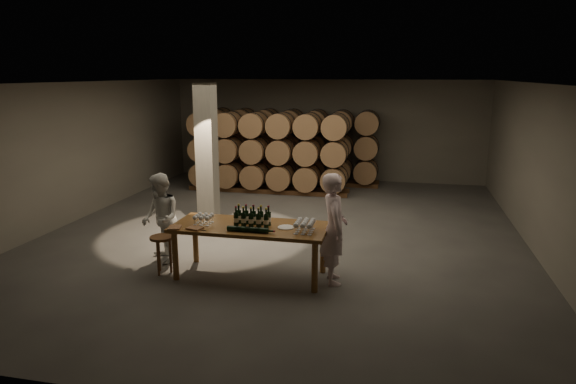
% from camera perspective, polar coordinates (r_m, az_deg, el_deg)
% --- Properties ---
extents(room, '(12.00, 12.00, 12.00)m').
position_cam_1_polar(room, '(11.56, -8.99, 4.00)').
color(room, '#4B4947').
rests_on(room, ground).
extents(tasting_table, '(2.60, 1.10, 0.90)m').
position_cam_1_polar(tasting_table, '(8.67, -4.22, -4.38)').
color(tasting_table, brown).
rests_on(tasting_table, ground).
extents(barrel_stack_back, '(5.48, 0.95, 2.31)m').
position_cam_1_polar(barrel_stack_back, '(16.13, 0.39, 5.25)').
color(barrel_stack_back, brown).
rests_on(barrel_stack_back, ground).
extents(barrel_stack_front, '(4.70, 0.95, 2.31)m').
position_cam_1_polar(barrel_stack_front, '(14.87, -2.23, 4.57)').
color(barrel_stack_front, brown).
rests_on(barrel_stack_front, ground).
extents(bottle_cluster, '(0.61, 0.24, 0.34)m').
position_cam_1_polar(bottle_cluster, '(8.60, -3.99, -2.97)').
color(bottle_cluster, black).
rests_on(bottle_cluster, tasting_table).
extents(lying_bottles, '(0.79, 0.09, 0.09)m').
position_cam_1_polar(lying_bottles, '(8.28, -4.40, -4.18)').
color(lying_bottles, black).
rests_on(lying_bottles, tasting_table).
extents(glass_cluster_left, '(0.30, 0.30, 0.16)m').
position_cam_1_polar(glass_cluster_left, '(8.81, -9.38, -2.73)').
color(glass_cluster_left, silver).
rests_on(glass_cluster_left, tasting_table).
extents(glass_cluster_right, '(0.31, 0.42, 0.19)m').
position_cam_1_polar(glass_cluster_right, '(8.27, 1.86, -3.50)').
color(glass_cluster_right, silver).
rests_on(glass_cluster_right, tasting_table).
extents(plate, '(0.28, 0.28, 0.02)m').
position_cam_1_polar(plate, '(8.49, -0.22, -3.95)').
color(plate, white).
rests_on(plate, tasting_table).
extents(notebook_near, '(0.28, 0.24, 0.03)m').
position_cam_1_polar(notebook_near, '(8.55, -10.31, -3.98)').
color(notebook_near, brown).
rests_on(notebook_near, tasting_table).
extents(notebook_corner, '(0.26, 0.30, 0.02)m').
position_cam_1_polar(notebook_corner, '(8.68, -12.49, -3.86)').
color(notebook_corner, brown).
rests_on(notebook_corner, tasting_table).
extents(pen, '(0.12, 0.02, 0.01)m').
position_cam_1_polar(pen, '(8.45, -9.44, -4.22)').
color(pen, black).
rests_on(pen, tasting_table).
extents(stool, '(0.40, 0.40, 0.67)m').
position_cam_1_polar(stool, '(9.11, -13.85, -5.53)').
color(stool, brown).
rests_on(stool, ground).
extents(person_man, '(0.60, 0.76, 1.84)m').
position_cam_1_polar(person_man, '(8.41, 5.13, -4.07)').
color(person_man, silver).
rests_on(person_man, ground).
extents(person_woman, '(0.99, 1.01, 1.65)m').
position_cam_1_polar(person_woman, '(9.58, -13.97, -2.87)').
color(person_woman, silver).
rests_on(person_woman, ground).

